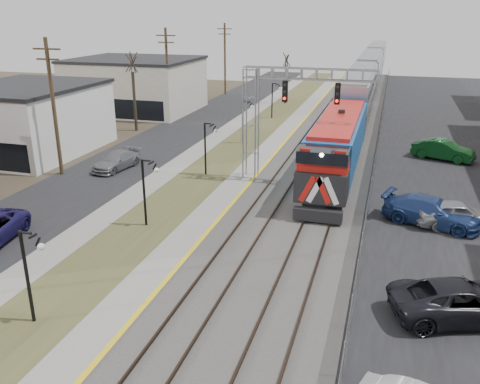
% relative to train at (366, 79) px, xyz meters
% --- Properties ---
extents(street_west, '(7.00, 120.00, 0.04)m').
position_rel_train_xyz_m(street_west, '(-17.00, -30.14, -2.90)').
color(street_west, black).
rests_on(street_west, ground).
extents(sidewalk, '(2.00, 120.00, 0.08)m').
position_rel_train_xyz_m(sidewalk, '(-12.50, -30.14, -2.88)').
color(sidewalk, gray).
rests_on(sidewalk, ground).
extents(grass_median, '(4.00, 120.00, 0.06)m').
position_rel_train_xyz_m(grass_median, '(-9.50, -30.14, -2.89)').
color(grass_median, '#454625').
rests_on(grass_median, ground).
extents(platform, '(2.00, 120.00, 0.24)m').
position_rel_train_xyz_m(platform, '(-6.50, -30.14, -2.80)').
color(platform, gray).
rests_on(platform, ground).
extents(ballast_bed, '(8.00, 120.00, 0.20)m').
position_rel_train_xyz_m(ballast_bed, '(-1.50, -30.14, -2.82)').
color(ballast_bed, '#595651').
rests_on(ballast_bed, ground).
extents(parking_lot, '(16.00, 120.00, 0.04)m').
position_rel_train_xyz_m(parking_lot, '(10.50, -30.14, -2.90)').
color(parking_lot, black).
rests_on(parking_lot, ground).
extents(platform_edge, '(0.24, 120.00, 0.01)m').
position_rel_train_xyz_m(platform_edge, '(-5.62, -30.14, -2.67)').
color(platform_edge, gold).
rests_on(platform_edge, platform).
extents(track_near, '(1.58, 120.00, 0.15)m').
position_rel_train_xyz_m(track_near, '(-3.50, -30.14, -2.64)').
color(track_near, '#2D2119').
rests_on(track_near, ballast_bed).
extents(track_far, '(1.58, 120.00, 0.15)m').
position_rel_train_xyz_m(track_far, '(-0.00, -30.14, -2.64)').
color(track_far, '#2D2119').
rests_on(track_far, ballast_bed).
extents(train, '(3.00, 85.85, 5.33)m').
position_rel_train_xyz_m(train, '(0.00, 0.00, 0.00)').
color(train, '#1458A9').
rests_on(train, ground).
extents(signal_gantry, '(9.00, 1.07, 8.15)m').
position_rel_train_xyz_m(signal_gantry, '(-4.28, -37.15, 2.67)').
color(signal_gantry, gray).
rests_on(signal_gantry, ground).
extents(lampposts, '(0.14, 62.14, 4.00)m').
position_rel_train_xyz_m(lampposts, '(-9.50, -46.85, -0.92)').
color(lampposts, black).
rests_on(lampposts, ground).
extents(utility_poles, '(0.28, 80.28, 10.00)m').
position_rel_train_xyz_m(utility_poles, '(-20.00, -40.14, 2.08)').
color(utility_poles, '#4C3823').
rests_on(utility_poles, ground).
extents(fence, '(0.04, 120.00, 1.60)m').
position_rel_train_xyz_m(fence, '(2.70, -30.14, -2.12)').
color(fence, gray).
rests_on(fence, ground).
extents(bare_trees, '(12.30, 42.30, 5.95)m').
position_rel_train_xyz_m(bare_trees, '(-18.16, -26.23, -0.22)').
color(bare_trees, '#382D23').
rests_on(bare_trees, ground).
extents(car_lot_c, '(6.23, 4.31, 1.58)m').
position_rel_train_xyz_m(car_lot_c, '(6.89, -52.06, -2.13)').
color(car_lot_c, black).
rests_on(car_lot_c, ground).
extents(car_lot_d, '(5.95, 3.79, 1.61)m').
position_rel_train_xyz_m(car_lot_d, '(6.27, -42.35, -2.12)').
color(car_lot_d, navy).
rests_on(car_lot_d, ground).
extents(car_lot_e, '(4.93, 2.96, 1.57)m').
position_rel_train_xyz_m(car_lot_e, '(7.60, -42.30, -2.13)').
color(car_lot_e, gray).
rests_on(car_lot_e, ground).
extents(car_lot_f, '(5.23, 3.30, 1.63)m').
position_rel_train_xyz_m(car_lot_f, '(7.97, -27.74, -2.11)').
color(car_lot_f, '#0C3E16').
rests_on(car_lot_f, ground).
extents(car_street_b, '(2.55, 4.84, 1.34)m').
position_rel_train_xyz_m(car_street_b, '(-16.66, -37.78, -2.25)').
color(car_street_b, slate).
rests_on(car_street_b, ground).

